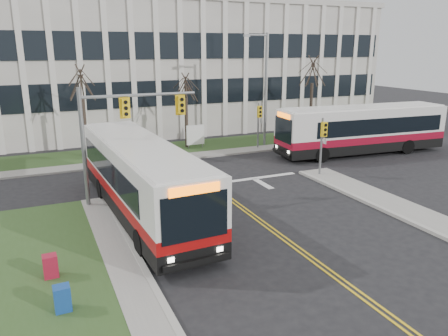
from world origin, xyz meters
TOP-DOWN VIEW (x-y plane):
  - ground at (0.00, 0.00)m, footprint 120.00×120.00m
  - sidewalk_cross at (5.00, 15.20)m, footprint 44.00×1.60m
  - building_lawn at (5.00, 18.00)m, footprint 44.00×5.00m
  - office_building at (5.00, 30.00)m, footprint 40.00×16.00m
  - mast_arm_signal at (-5.62, 7.16)m, footprint 6.11×0.38m
  - signal_pole_near at (7.20, 6.90)m, footprint 0.34×0.39m
  - signal_pole_far at (7.20, 15.40)m, footprint 0.34×0.39m
  - streetlight at (8.03, 16.20)m, footprint 2.15×0.25m
  - directory_sign at (2.50, 17.50)m, footprint 1.50×0.12m
  - tree_left at (-6.00, 18.00)m, footprint 1.80×1.80m
  - tree_mid at (2.00, 18.20)m, footprint 1.80×1.80m
  - tree_right at (14.00, 18.00)m, footprint 1.80×1.80m
  - bus_main at (-4.97, 4.91)m, footprint 3.57×13.64m
  - bus_cross at (13.80, 10.84)m, footprint 13.78×3.94m
  - newspaper_box_blue at (-9.27, -2.34)m, footprint 0.51×0.47m
  - newspaper_box_red at (-9.50, 0.04)m, footprint 0.52×0.47m

SIDE VIEW (x-z plane):
  - ground at x=0.00m, z-range 0.00..0.00m
  - building_lawn at x=5.00m, z-range 0.00..0.12m
  - sidewalk_cross at x=5.00m, z-range 0.00..0.14m
  - newspaper_box_blue at x=-9.27m, z-range 0.00..0.95m
  - newspaper_box_red at x=-9.50m, z-range 0.00..0.95m
  - directory_sign at x=2.50m, z-range 0.17..2.17m
  - bus_main at x=-4.97m, z-range 0.00..3.61m
  - bus_cross at x=13.80m, z-range 0.00..3.63m
  - signal_pole_near at x=7.20m, z-range 0.60..4.40m
  - signal_pole_far at x=7.20m, z-range 0.60..4.40m
  - mast_arm_signal at x=-5.62m, z-range 1.16..7.36m
  - tree_mid at x=2.00m, z-range 1.47..8.29m
  - streetlight at x=8.03m, z-range 0.59..9.79m
  - tree_left at x=-6.00m, z-range 1.66..9.36m
  - tree_right at x=14.00m, z-range 1.78..10.03m
  - office_building at x=5.00m, z-range 0.00..12.00m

